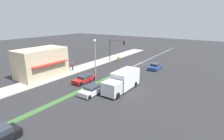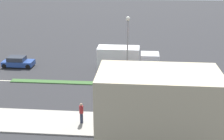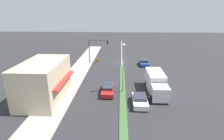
{
  "view_description": "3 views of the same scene",
  "coord_description": "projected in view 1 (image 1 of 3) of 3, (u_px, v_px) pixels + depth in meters",
  "views": [
    {
      "loc": [
        -17.79,
        38.35,
        10.53
      ],
      "look_at": [
        -1.97,
        15.08,
        2.29
      ],
      "focal_mm": 28.0,
      "sensor_mm": 36.0,
      "label": 1
    },
    {
      "loc": [
        31.66,
        18.26,
        12.77
      ],
      "look_at": [
        0.25,
        15.43,
        1.75
      ],
      "focal_mm": 50.0,
      "sensor_mm": 36.0,
      "label": 2
    },
    {
      "loc": [
        0.48,
        41.18,
        11.73
      ],
      "look_at": [
        1.85,
        12.33,
        1.94
      ],
      "focal_mm": 28.0,
      "sensor_mm": 36.0,
      "label": 3
    }
  ],
  "objects": [
    {
      "name": "sidewalk_right",
      "position": [
        54.0,
        76.0,
        33.15
      ],
      "size": [
        4.0,
        73.0,
        0.12
      ],
      "primitive_type": "cube",
      "color": "#A8A399",
      "rests_on": "ground"
    },
    {
      "name": "hatchback_red",
      "position": [
        85.0,
        79.0,
        30.23
      ],
      "size": [
        1.76,
        4.5,
        1.21
      ],
      "color": "#AD1E1E",
      "rests_on": "ground"
    },
    {
      "name": "median_strip",
      "position": [
        45.0,
        107.0,
        21.55
      ],
      "size": [
        0.9,
        46.0,
        0.1
      ],
      "primitive_type": "cube",
      "color": "#3D6633",
      "rests_on": "ground"
    },
    {
      "name": "building_corner_store",
      "position": [
        41.0,
        63.0,
        32.34
      ],
      "size": [
        5.67,
        8.8,
        5.26
      ],
      "color": "#C6B793",
      "rests_on": "sidewalk_right"
    },
    {
      "name": "street_lamp",
      "position": [
        95.0,
        56.0,
        28.13
      ],
      "size": [
        0.44,
        0.44,
        7.37
      ],
      "color": "gray",
      "rests_on": "median_strip"
    },
    {
      "name": "warning_aframe_sign",
      "position": [
        118.0,
        59.0,
        45.91
      ],
      "size": [
        0.45,
        0.53,
        0.84
      ],
      "color": "orange",
      "rests_on": "ground"
    },
    {
      "name": "delivery_truck",
      "position": [
        123.0,
        81.0,
        26.68
      ],
      "size": [
        2.44,
        7.5,
        2.87
      ],
      "color": "silver",
      "rests_on": "ground"
    },
    {
      "name": "van_white",
      "position": [
        92.0,
        90.0,
        25.25
      ],
      "size": [
        1.9,
        3.89,
        1.27
      ],
      "color": "silver",
      "rests_on": "ground"
    },
    {
      "name": "coupe_blue",
      "position": [
        155.0,
        67.0,
        37.83
      ],
      "size": [
        1.88,
        3.87,
        1.33
      ],
      "color": "#284793",
      "rests_on": "ground"
    },
    {
      "name": "pedestrian",
      "position": [
        73.0,
        66.0,
        36.7
      ],
      "size": [
        0.34,
        0.34,
        1.75
      ],
      "color": "#282D42",
      "rests_on": "sidewalk_right"
    },
    {
      "name": "traffic_signal_main",
      "position": [
        114.0,
        47.0,
        43.54
      ],
      "size": [
        4.59,
        0.34,
        5.6
      ],
      "color": "#333338",
      "rests_on": "sidewalk_right"
    },
    {
      "name": "ground_plane",
      "position": [
        92.0,
        86.0,
        28.71
      ],
      "size": [
        160.0,
        160.0,
        0.0
      ],
      "primitive_type": "plane",
      "color": "#2B2B2D"
    },
    {
      "name": "lane_marking_center",
      "position": [
        140.0,
        63.0,
        42.99
      ],
      "size": [
        0.16,
        60.0,
        0.01
      ],
      "primitive_type": "cube",
      "color": "beige",
      "rests_on": "ground"
    }
  ]
}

